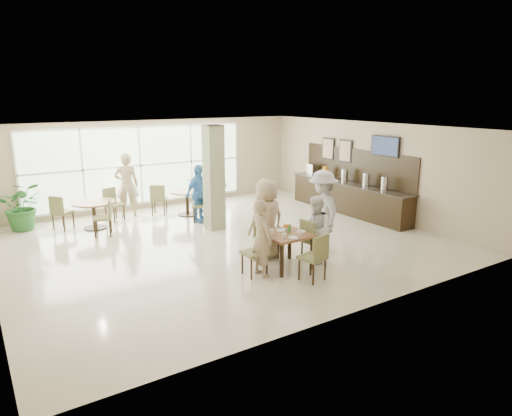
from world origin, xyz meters
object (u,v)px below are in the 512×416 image
teen_left (261,238)px  round_table_right (187,197)px  teen_right (316,230)px  adult_a (199,194)px  teen_standing (323,211)px  main_table (286,238)px  potted_plant (23,206)px  teen_far (267,219)px  adult_standing (127,185)px  buffet_counter (349,195)px  round_table_left (94,208)px  adult_b (210,184)px

teen_left → round_table_right: bearing=-11.0°
teen_right → adult_a: adult_a is taller
round_table_right → teen_standing: size_ratio=0.55×
main_table → teen_left: 0.68m
potted_plant → teen_right: size_ratio=0.90×
teen_far → teen_right: teen_far is taller
teen_right → adult_standing: (-2.21, 6.05, 0.22)m
buffet_counter → adult_a: size_ratio=2.83×
round_table_left → buffet_counter: bearing=-19.3°
main_table → adult_b: (0.82, 5.07, 0.23)m
round_table_left → potted_plant: 1.86m
teen_right → teen_standing: size_ratio=0.78×
teen_right → adult_standing: bearing=-138.6°
adult_a → adult_standing: (-1.52, 1.71, 0.13)m
round_table_right → potted_plant: bearing=167.9°
round_table_right → adult_standing: 1.81m
adult_b → round_table_left: bearing=-109.7°
teen_far → adult_standing: adult_standing is taller
round_table_left → teen_left: 5.63m
potted_plant → teen_right: teen_right is taller
adult_standing → round_table_left: bearing=48.9°
round_table_left → buffet_counter: buffet_counter is taller
buffet_counter → potted_plant: bearing=158.8°
round_table_right → adult_standing: bearing=152.8°
main_table → teen_right: bearing=-6.6°
teen_standing → adult_b: teen_standing is taller
main_table → round_table_left: same height
teen_right → potted_plant: bearing=-119.6°
potted_plant → teen_right: 7.96m
teen_right → adult_b: size_ratio=0.83×
teen_right → adult_a: bearing=-149.7°
teen_far → adult_a: size_ratio=1.08×
round_table_right → buffet_counter: (4.32, -2.44, -0.01)m
teen_far → adult_a: 3.53m
adult_a → adult_b: size_ratio=0.94×
teen_far → adult_standing: bearing=-76.7°
teen_right → round_table_left: bearing=-125.9°
teen_standing → adult_a: 4.02m
round_table_left → adult_b: (3.48, -0.12, 0.30)m
round_table_left → adult_a: (2.70, -0.94, 0.25)m
buffet_counter → adult_b: 4.30m
potted_plant → adult_a: bearing=-23.0°
buffet_counter → adult_standing: bearing=151.1°
potted_plant → adult_standing: 2.82m
teen_left → adult_b: (1.48, 5.14, 0.10)m
potted_plant → adult_a: adult_a is taller
round_table_right → potted_plant: 4.47m
buffet_counter → teen_right: 4.63m
buffet_counter → teen_standing: bearing=-143.2°
teen_far → buffet_counter: bearing=-158.2°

